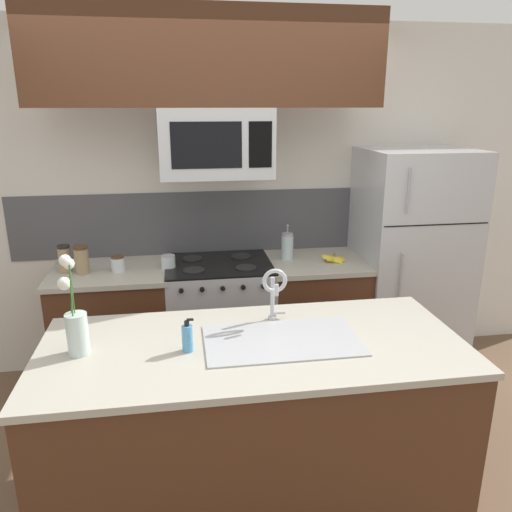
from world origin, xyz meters
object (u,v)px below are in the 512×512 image
Objects in this scene: stove_range at (220,322)px; storage_jar_tall at (65,259)px; microwave at (216,143)px; banana_bunch at (334,259)px; refrigerator at (409,261)px; sink_faucet at (274,288)px; flower_vase at (76,326)px; french_press at (287,246)px; storage_jar_squat at (168,262)px; dish_soap_bottle at (187,338)px; storage_jar_short at (118,264)px; storage_jar_medium at (82,260)px.

storage_jar_tall reaches higher than stove_range.
microwave is 1.19m from banana_bunch.
sink_faucet is at bearing -140.21° from refrigerator.
banana_bunch is 1.99m from flower_vase.
stove_range is 0.76m from french_press.
banana_bunch is at bearing -1.42° from storage_jar_squat.
flower_vase is (0.30, -1.24, 0.04)m from storage_jar_tall.
microwave reaches higher than refrigerator.
flower_vase is (-0.76, -1.21, -0.73)m from microwave.
french_press reaches higher than banana_bunch.
flower_vase is at bearing -121.60° from stove_range.
microwave is 1.60m from flower_vase.
dish_soap_bottle is at bearing -119.85° from french_press.
storage_jar_tall is at bearing 121.93° from dish_soap_bottle.
storage_jar_squat is at bearing -3.16° from storage_jar_tall.
storage_jar_tall is 1.93× the size of storage_jar_squat.
refrigerator is 15.75× the size of storage_jar_short.
storage_jar_medium is 0.63× the size of sink_faucet.
flower_vase reaches higher than stove_range.
refrigerator reaches higher than stove_range.
flower_vase is at bearing -76.30° from storage_jar_tall.
refrigerator is 0.97m from french_press.
storage_jar_squat is at bearing 0.49° from storage_jar_short.
storage_jar_squat is 0.32× the size of sink_faucet.
flower_vase is (-1.28, -1.29, 0.04)m from french_press.
flower_vase reaches higher than storage_jar_squat.
storage_jar_squat is at bearing -178.52° from microwave.
banana_bunch is 0.36m from french_press.
sink_faucet reaches higher than dish_soap_bottle.
storage_jar_squat is (0.58, 0.01, -0.05)m from storage_jar_medium.
microwave is at bearing 177.36° from banana_bunch.
refrigerator is 2.17m from storage_jar_short.
dish_soap_bottle is at bearing -61.21° from storage_jar_medium.
stove_range is at bearing -0.47° from storage_jar_tall.
sink_faucet is (-0.64, -0.97, 0.18)m from banana_bunch.
refrigerator reaches higher than sink_faucet.
storage_jar_squat is at bearing 119.42° from sink_faucet.
microwave reaches higher than french_press.
storage_jar_medium is at bearing 118.79° from dish_soap_bottle.
dish_soap_bottle is 0.33× the size of flower_vase.
storage_jar_medium is 0.39× the size of flower_vase.
storage_jar_medium reaches higher than banana_bunch.
banana_bunch is (1.55, -0.03, -0.03)m from storage_jar_short.
microwave is at bearing 57.96° from flower_vase.
storage_jar_short is 0.57× the size of banana_bunch.
storage_jar_tall reaches higher than storage_jar_squat.
storage_jar_squat is at bearing 94.75° from dish_soap_bottle.
storage_jar_short is at bearing 1.28° from storage_jar_medium.
microwave is 2.43× the size of sink_faucet.
dish_soap_bottle reaches higher than banana_bunch.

